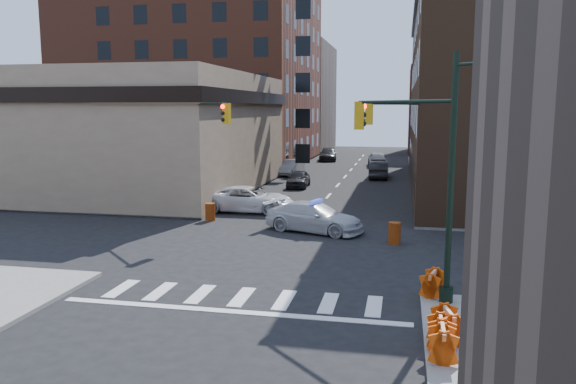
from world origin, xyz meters
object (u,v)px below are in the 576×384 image
at_px(parked_car_wnear, 299,179).
at_px(parked_car_wfar, 291,167).
at_px(barrel_bank, 210,212).
at_px(pedestrian_b, 137,197).
at_px(barrel_road, 394,233).
at_px(barricade_nw_a, 175,207).
at_px(pickup, 249,199).
at_px(police_car, 314,217).
at_px(barricade_se_a, 433,283).
at_px(parked_car_enear, 379,170).
at_px(pedestrian_a, 207,198).

relative_size(parked_car_wnear, parked_car_wfar, 0.90).
bearing_deg(barrel_bank, pedestrian_b, 169.51).
height_order(parked_car_wfar, barrel_road, parked_car_wfar).
bearing_deg(barricade_nw_a, pedestrian_b, 164.58).
xyz_separation_m(parked_car_wfar, pedestrian_b, (-5.27, -21.66, 0.31)).
bearing_deg(parked_car_wfar, pickup, -81.66).
xyz_separation_m(police_car, barricade_se_a, (5.57, -9.64, -0.21)).
relative_size(pickup, barrel_bank, 5.62).
distance_m(police_car, parked_car_wnear, 16.66).
bearing_deg(barrel_bank, barricade_nw_a, 168.18).
bearing_deg(parked_car_wnear, pedestrian_b, -120.73).
relative_size(parked_car_wfar, barricade_nw_a, 3.59).
bearing_deg(pickup, parked_car_wfar, 4.17).
bearing_deg(parked_car_wfar, police_car, -71.03).
relative_size(parked_car_enear, barricade_nw_a, 3.74).
bearing_deg(barrel_bank, pickup, 65.54).
relative_size(parked_car_wnear, parked_car_enear, 0.86).
xyz_separation_m(parked_car_wfar, parked_car_enear, (8.38, -0.75, 0.03)).
bearing_deg(barrel_road, barricade_nw_a, 162.42).
bearing_deg(parked_car_enear, barricade_se_a, 95.13).
relative_size(parked_car_wfar, barrel_road, 4.31).
xyz_separation_m(parked_car_wfar, barricade_se_a, (11.61, -33.89, -0.18)).
relative_size(police_car, pickup, 0.93).
bearing_deg(pedestrian_b, pickup, -13.86).
relative_size(parked_car_wnear, pedestrian_b, 2.25).
bearing_deg(parked_car_wnear, barrel_road, -68.15).
bearing_deg(barricade_se_a, parked_car_wnear, 35.00).
distance_m(barrel_road, barrel_bank, 11.09).
height_order(parked_car_wnear, barrel_road, parked_car_wnear).
xyz_separation_m(pedestrian_a, pedestrian_b, (-3.98, -1.31, 0.12)).
bearing_deg(pedestrian_a, parked_car_enear, 62.09).
xyz_separation_m(parked_car_wnear, barrel_road, (8.02, -18.13, -0.17)).
relative_size(parked_car_enear, barrel_road, 4.48).
bearing_deg(pedestrian_a, parked_car_wnear, 72.55).
distance_m(parked_car_wnear, parked_car_wfar, 8.33).
xyz_separation_m(parked_car_wfar, barrel_bank, (-0.29, -22.59, -0.24)).
relative_size(police_car, parked_car_wfar, 1.17).
relative_size(pickup, barricade_nw_a, 4.52).
relative_size(pickup, barrel_road, 5.42).
bearing_deg(barrel_bank, parked_car_wnear, 80.34).
relative_size(pickup, barricade_se_a, 5.18).
bearing_deg(pedestrian_b, parked_car_wfar, 43.38).
bearing_deg(police_car, parked_car_wnear, 31.39).
xyz_separation_m(parked_car_enear, barrel_bank, (-8.66, -21.84, -0.27)).
distance_m(police_car, parked_car_enear, 23.62).
bearing_deg(parked_car_wfar, pedestrian_b, -98.70).
height_order(parked_car_wfar, barrel_bank, parked_car_wfar).
bearing_deg(barricade_se_a, pedestrian_a, 58.60).
height_order(parked_car_wnear, parked_car_wfar, parked_car_wfar).
bearing_deg(barricade_nw_a, parked_car_enear, 56.64).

